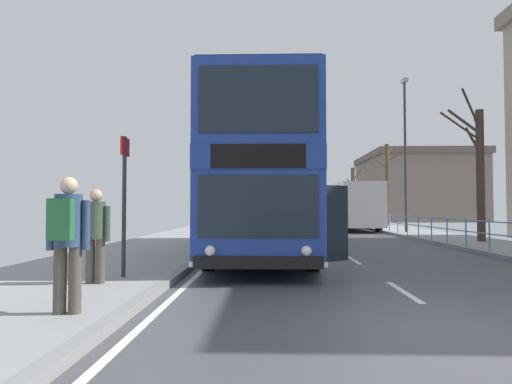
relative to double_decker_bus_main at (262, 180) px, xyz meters
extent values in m
cube|color=#48484D|center=(2.60, -8.75, -2.38)|extent=(8.40, 140.00, 0.06)
cube|color=silver|center=(2.60, -6.15, -2.34)|extent=(0.12, 2.00, 0.00)
cube|color=silver|center=(2.60, -1.35, -2.34)|extent=(0.12, 2.00, 0.00)
cube|color=silver|center=(2.60, 3.45, -2.34)|extent=(0.12, 2.00, 0.00)
cube|color=silver|center=(2.60, 8.25, -2.34)|extent=(0.12, 2.00, 0.00)
cube|color=silver|center=(2.60, 13.05, -2.34)|extent=(0.12, 2.00, 0.00)
cube|color=silver|center=(2.60, 17.85, -2.34)|extent=(0.12, 2.00, 0.00)
cube|color=silver|center=(2.60, 22.65, -2.34)|extent=(0.12, 2.00, 0.00)
cube|color=silver|center=(2.60, 27.45, -2.34)|extent=(0.12, 2.00, 0.00)
cube|color=silver|center=(2.60, 32.25, -2.34)|extent=(0.12, 2.00, 0.00)
cube|color=silver|center=(2.60, 37.05, -2.34)|extent=(0.12, 2.00, 0.00)
cube|color=silver|center=(2.60, 41.85, -2.34)|extent=(0.12, 2.00, 0.00)
cube|color=silver|center=(-1.35, -8.75, -2.34)|extent=(0.12, 133.00, 0.00)
cube|color=gray|center=(-1.70, -8.75, -2.28)|extent=(0.20, 140.00, 0.14)
cube|color=navy|center=(0.00, 0.02, -1.06)|extent=(2.63, 11.45, 1.86)
cube|color=navy|center=(0.00, 0.02, 0.11)|extent=(2.65, 11.51, 0.49)
cube|color=navy|center=(0.00, 0.02, 1.20)|extent=(2.63, 11.45, 1.70)
cube|color=navy|center=(0.00, 0.02, 2.10)|extent=(2.55, 11.11, 0.08)
cube|color=#19232D|center=(0.02, -5.72, -0.84)|extent=(2.27, 0.04, 1.19)
cube|color=black|center=(0.02, -5.72, 0.11)|extent=(1.81, 0.04, 0.47)
cube|color=#19232D|center=(0.02, -5.72, 1.20)|extent=(2.27, 0.04, 1.29)
cube|color=black|center=(0.02, -5.72, -1.90)|extent=(2.46, 0.09, 0.24)
cube|color=silver|center=(0.00, 0.02, -1.94)|extent=(2.66, 11.51, 0.10)
cube|color=#19232D|center=(1.30, 0.31, -0.80)|extent=(0.06, 8.92, 0.97)
cube|color=#19232D|center=(1.30, 0.02, 1.29)|extent=(0.06, 10.30, 1.02)
cube|color=#19232D|center=(-1.31, 0.30, -0.80)|extent=(0.06, 8.92, 0.97)
cube|color=#19232D|center=(-1.31, 0.01, 1.29)|extent=(0.06, 10.30, 1.02)
sphere|color=white|center=(0.93, -5.73, -1.68)|extent=(0.20, 0.20, 0.20)
sphere|color=white|center=(-0.88, -5.74, -1.68)|extent=(0.20, 0.20, 0.20)
cube|color=#19232D|center=(1.59, -4.65, -1.19)|extent=(0.68, 0.49, 1.60)
cube|color=black|center=(1.25, -4.35, -1.19)|extent=(0.10, 0.90, 1.60)
cylinder|color=black|center=(1.25, -3.50, -1.83)|extent=(0.30, 1.04, 1.04)
cylinder|color=black|center=(-1.23, -3.51, -1.83)|extent=(0.30, 1.04, 1.04)
cylinder|color=black|center=(1.22, 3.84, -1.83)|extent=(0.30, 1.04, 1.04)
cylinder|color=black|center=(-1.26, 3.83, -1.83)|extent=(0.30, 1.04, 1.04)
cube|color=white|center=(5.57, 16.13, -0.69)|extent=(2.65, 9.40, 2.68)
cube|color=#19232D|center=(4.32, 16.11, -0.31)|extent=(0.17, 7.95, 1.29)
cube|color=#19232D|center=(6.82, 16.15, -0.31)|extent=(0.17, 7.95, 1.29)
cube|color=#19232D|center=(5.48, 20.82, -0.42)|extent=(2.13, 0.07, 1.61)
cylinder|color=black|center=(4.33, 18.79, -1.87)|extent=(0.30, 0.97, 0.96)
cylinder|color=black|center=(6.71, 18.83, -1.87)|extent=(0.30, 0.97, 0.96)
cylinder|color=black|center=(4.44, 13.23, -1.87)|extent=(0.30, 0.97, 0.96)
cylinder|color=black|center=(6.81, 13.28, -1.87)|extent=(0.30, 0.97, 0.96)
cylinder|color=#598CC6|center=(7.05, -0.01, -1.73)|extent=(0.05, 0.05, 0.96)
cylinder|color=#598CC6|center=(7.05, 1.66, -1.73)|extent=(0.05, 0.05, 0.96)
cylinder|color=#598CC6|center=(7.05, 3.33, -1.73)|extent=(0.05, 0.05, 0.96)
cylinder|color=#598CC6|center=(7.05, 5.00, -1.73)|extent=(0.05, 0.05, 0.96)
cylinder|color=#598CC6|center=(7.05, 6.67, -1.73)|extent=(0.05, 0.05, 0.96)
cylinder|color=#598CC6|center=(7.05, 8.34, -1.73)|extent=(0.05, 0.05, 0.96)
cylinder|color=#598CC6|center=(7.05, 10.01, -1.73)|extent=(0.05, 0.05, 0.96)
cylinder|color=#598CC6|center=(7.05, 11.69, -1.73)|extent=(0.05, 0.05, 0.96)
cylinder|color=#598CC6|center=(7.05, 0.83, -1.30)|extent=(0.04, 21.71, 0.04)
cylinder|color=#598CC6|center=(7.05, 0.83, -1.68)|extent=(0.04, 21.71, 0.04)
cylinder|color=#4C473D|center=(-2.41, -8.55, -1.76)|extent=(0.17, 0.17, 0.88)
cylinder|color=#4C473D|center=(-2.22, -8.53, -1.76)|extent=(0.17, 0.17, 0.88)
cylinder|color=navy|center=(-2.31, -8.54, -1.03)|extent=(0.37, 0.37, 0.67)
cylinder|color=navy|center=(-2.53, -8.56, -1.09)|extent=(0.11, 0.11, 0.63)
cylinder|color=navy|center=(-2.10, -8.52, -1.09)|extent=(0.11, 0.11, 0.63)
sphere|color=beige|center=(-2.31, -8.54, -0.59)|extent=(0.24, 0.24, 0.22)
cube|color=#236638|center=(-2.29, -8.80, -1.01)|extent=(0.30, 0.20, 0.51)
cylinder|color=#4C473D|center=(-2.95, -6.27, -1.79)|extent=(0.18, 0.18, 0.82)
cylinder|color=#4C473D|center=(-2.76, -6.29, -1.79)|extent=(0.18, 0.18, 0.82)
cylinder|color=#384C38|center=(-2.86, -6.28, -1.09)|extent=(0.37, 0.37, 0.66)
cylinder|color=#384C38|center=(-3.08, -6.25, -1.15)|extent=(0.11, 0.11, 0.63)
cylinder|color=#384C38|center=(-2.64, -6.30, -1.15)|extent=(0.11, 0.11, 0.63)
sphere|color=tan|center=(-2.86, -6.28, -0.65)|extent=(0.24, 0.24, 0.22)
cylinder|color=#2D2D33|center=(-2.60, -5.51, -0.84)|extent=(0.08, 0.08, 2.74)
cube|color=red|center=(-2.60, -5.49, 0.33)|extent=(0.04, 0.44, 0.36)
cylinder|color=#38383D|center=(7.81, 11.09, 1.99)|extent=(0.14, 0.14, 8.39)
cube|color=#B2B2AD|center=(7.81, 11.09, 6.30)|extent=(0.28, 0.60, 0.20)
cylinder|color=#4C3D2D|center=(9.17, 20.31, 0.91)|extent=(0.32, 0.32, 6.22)
cylinder|color=#4C3D2D|center=(9.50, 20.79, 3.55)|extent=(0.76, 1.06, 0.86)
cylinder|color=#4C3D2D|center=(10.05, 20.41, 3.24)|extent=(1.84, 0.34, 1.20)
cylinder|color=#4C3D2D|center=(9.29, 20.98, 1.69)|extent=(0.35, 1.42, 0.98)
cylinder|color=#4C3D2D|center=(9.06, 19.78, 2.98)|extent=(0.35, 1.17, 1.43)
cylinder|color=#4C3D2D|center=(8.77, 21.23, 2.76)|extent=(0.93, 1.96, 1.37)
cylinder|color=brown|center=(8.40, 30.27, 0.44)|extent=(0.43, 0.43, 5.30)
cylinder|color=brown|center=(8.19, 30.61, 1.54)|extent=(0.57, 0.82, 1.05)
cylinder|color=brown|center=(8.27, 29.65, 1.52)|extent=(0.39, 1.34, 1.52)
cylinder|color=brown|center=(8.74, 29.93, 2.36)|extent=(0.81, 0.82, 1.11)
cylinder|color=brown|center=(8.53, 29.79, 3.21)|extent=(0.32, 1.04, 1.54)
cylinder|color=#423328|center=(8.69, 4.07, 0.44)|extent=(0.31, 0.31, 5.30)
cylinder|color=#423328|center=(7.77, 3.67, 2.34)|extent=(1.91, 0.89, 1.03)
cylinder|color=#423328|center=(8.22, 3.76, 3.07)|extent=(1.04, 0.73, 1.52)
cylinder|color=#423328|center=(8.83, 4.68, 1.78)|extent=(0.36, 1.28, 0.68)
cylinder|color=#423328|center=(8.55, 4.37, 1.90)|extent=(0.41, 0.71, 1.17)
cylinder|color=#423328|center=(8.89, 4.70, 2.63)|extent=(0.51, 1.33, 0.75)
cylinder|color=#423328|center=(8.24, 4.48, 2.70)|extent=(1.04, 0.96, 1.21)
cube|color=slate|center=(17.04, 38.30, 1.15)|extent=(11.04, 13.86, 7.00)
cube|color=#5F534B|center=(17.04, 38.30, 5.00)|extent=(11.49, 14.41, 0.70)
camera|label=1|loc=(0.26, -14.15, -0.87)|focal=31.41mm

